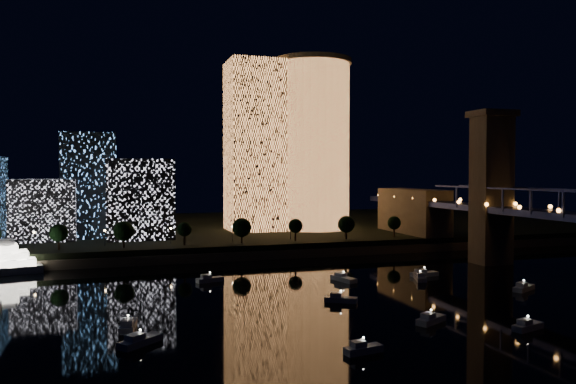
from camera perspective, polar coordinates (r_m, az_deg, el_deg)
name	(u,v)px	position (r m, az deg, el deg)	size (l,w,h in m)	color
ground	(381,315)	(121.55, 9.46, -12.27)	(520.00, 520.00, 0.00)	black
far_bank	(229,229)	(271.73, -6.00, -3.80)	(420.00, 160.00, 5.00)	black
seawall	(274,254)	(196.55, -1.47, -6.31)	(420.00, 6.00, 3.00)	#6B5E4C
tower_cylindrical	(313,144)	(248.52, 2.54, 4.86)	(34.00, 34.00, 74.36)	#FF9C51
tower_rectangular	(254,146)	(243.11, -3.45, 4.68)	(22.81, 22.81, 72.58)	#FF9C51
midrise_blocks	(64,196)	(228.62, -21.84, -0.34)	(83.27, 37.26, 39.96)	white
motorboats	(331,299)	(131.78, 4.38, -10.76)	(129.22, 71.43, 2.78)	silver
esplanade_trees	(164,230)	(194.68, -12.53, -3.78)	(165.78, 6.76, 8.88)	black
street_lamps	(171,232)	(201.05, -11.81, -4.00)	(132.70, 0.70, 5.65)	black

